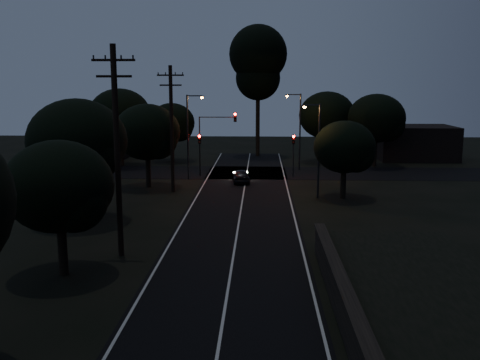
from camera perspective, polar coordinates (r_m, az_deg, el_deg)
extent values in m
cube|color=black|center=(35.31, -0.13, -4.56)|extent=(8.00, 70.00, 0.02)
cube|color=black|center=(54.87, 0.74, 0.80)|extent=(60.00, 8.00, 0.02)
cube|color=beige|center=(35.30, -0.13, -4.54)|extent=(0.12, 70.00, 0.01)
cube|color=beige|center=(35.65, -6.18, -4.45)|extent=(0.12, 70.00, 0.01)
cube|color=beige|center=(35.35, 5.98, -4.57)|extent=(0.12, 70.00, 0.01)
cube|color=black|center=(17.16, 13.21, -15.95)|extent=(0.55, 26.00, 0.10)
cylinder|color=black|center=(28.32, -12.97, 2.81)|extent=(0.30, 0.30, 11.00)
cube|color=black|center=(28.12, -13.36, 12.34)|extent=(2.20, 0.12, 0.12)
cube|color=black|center=(28.10, -13.30, 10.72)|extent=(1.80, 0.12, 0.12)
cylinder|color=black|center=(44.88, -7.30, 5.34)|extent=(0.30, 0.30, 10.50)
cube|color=black|center=(44.72, -7.43, 11.03)|extent=(2.20, 0.12, 0.12)
cube|color=black|center=(44.72, -7.41, 10.00)|extent=(1.80, 0.12, 0.12)
cylinder|color=black|center=(27.04, -18.39, -7.14)|extent=(0.44, 0.44, 2.41)
ellipsoid|color=black|center=(26.31, -18.78, -0.64)|extent=(5.11, 5.11, 4.34)
sphere|color=black|center=(25.63, -17.25, -2.00)|extent=(3.06, 3.06, 3.06)
cylinder|color=black|center=(36.91, -16.65, -1.99)|extent=(0.44, 0.44, 2.98)
ellipsoid|color=black|center=(36.31, -16.97, 4.03)|extent=(6.42, 6.42, 5.46)
sphere|color=black|center=(35.42, -15.53, 2.91)|extent=(3.85, 3.85, 3.85)
cylinder|color=black|center=(47.78, -9.76, 0.86)|extent=(0.44, 0.44, 2.71)
ellipsoid|color=black|center=(47.34, -9.89, 5.06)|extent=(5.77, 5.77, 4.91)
sphere|color=black|center=(46.63, -8.80, 4.30)|extent=(3.46, 3.46, 3.46)
cylinder|color=black|center=(63.45, -7.23, 3.14)|extent=(0.44, 0.44, 2.51)
ellipsoid|color=black|center=(63.13, -7.29, 6.09)|extent=(5.37, 5.37, 4.57)
sphere|color=black|center=(62.49, -6.51, 5.57)|extent=(3.22, 3.22, 3.22)
cylinder|color=black|center=(60.57, -12.53, 2.96)|extent=(0.44, 0.44, 3.17)
ellipsoid|color=black|center=(60.21, -12.68, 6.82)|extent=(6.68, 6.68, 5.68)
sphere|color=black|center=(59.31, -11.72, 6.16)|extent=(4.01, 4.01, 4.01)
cylinder|color=black|center=(63.02, 9.16, 3.27)|extent=(0.44, 0.44, 3.00)
ellipsoid|color=black|center=(62.67, 9.26, 6.82)|extent=(6.44, 6.44, 5.48)
sphere|color=black|center=(62.22, 10.35, 6.17)|extent=(3.87, 3.87, 3.87)
cylinder|color=black|center=(60.90, 14.17, 2.81)|extent=(0.44, 0.44, 2.93)
ellipsoid|color=black|center=(60.54, 14.33, 6.40)|extent=(6.26, 6.26, 5.32)
sphere|color=black|center=(60.21, 15.45, 5.73)|extent=(3.76, 3.76, 3.76)
cylinder|color=black|center=(43.34, 10.95, -0.42)|extent=(0.44, 0.44, 2.29)
ellipsoid|color=black|center=(42.90, 11.08, 3.49)|extent=(4.87, 4.87, 4.14)
sphere|color=black|center=(42.62, 12.29, 2.74)|extent=(2.92, 2.92, 2.92)
cylinder|color=black|center=(67.26, 1.90, 6.35)|extent=(0.50, 0.50, 8.88)
sphere|color=black|center=(67.19, 1.95, 13.30)|extent=(7.10, 7.10, 7.10)
sphere|color=black|center=(67.10, 1.93, 10.82)|extent=(5.49, 5.49, 5.49)
cube|color=black|center=(67.93, -16.18, 4.09)|extent=(10.00, 8.00, 4.40)
cube|color=black|center=(68.07, 18.12, 3.83)|extent=(9.00, 7.00, 4.00)
cylinder|color=black|center=(52.97, -4.30, 2.17)|extent=(0.12, 0.12, 3.20)
cube|color=black|center=(52.72, -4.33, 4.37)|extent=(0.28, 0.22, 0.90)
sphere|color=#FF0705|center=(52.57, -4.35, 4.68)|extent=(0.22, 0.22, 0.22)
cylinder|color=black|center=(52.73, 5.69, 2.11)|extent=(0.12, 0.12, 3.20)
cube|color=black|center=(52.48, 5.73, 4.32)|extent=(0.28, 0.22, 0.90)
sphere|color=#FF0705|center=(52.32, 5.75, 4.63)|extent=(0.22, 0.22, 0.22)
cylinder|color=black|center=(52.86, -4.31, 3.13)|extent=(0.12, 0.12, 5.00)
cube|color=black|center=(52.26, -0.52, 6.71)|extent=(0.28, 0.22, 0.90)
sphere|color=#FF0705|center=(52.11, -0.53, 7.03)|extent=(0.22, 0.22, 0.22)
cube|color=black|center=(52.38, -2.44, 6.71)|extent=(3.50, 0.08, 0.08)
cylinder|color=black|center=(50.83, -5.60, 4.53)|extent=(0.16, 0.16, 8.00)
cube|color=black|center=(50.50, -4.88, 8.94)|extent=(1.40, 0.10, 0.10)
cube|color=black|center=(50.42, -4.08, 8.89)|extent=(0.35, 0.22, 0.12)
sphere|color=orange|center=(50.42, -4.08, 8.78)|extent=(0.26, 0.26, 0.26)
cylinder|color=black|center=(56.47, 6.41, 5.09)|extent=(0.16, 0.16, 8.00)
cube|color=black|center=(56.21, 5.77, 9.06)|extent=(1.40, 0.10, 0.10)
cube|color=black|center=(56.18, 5.05, 9.02)|extent=(0.35, 0.22, 0.12)
sphere|color=orange|center=(56.18, 5.05, 8.92)|extent=(0.26, 0.26, 0.26)
cylinder|color=black|center=(42.68, 8.41, 3.03)|extent=(0.16, 0.16, 7.50)
cube|color=black|center=(42.32, 7.72, 7.95)|extent=(1.20, 0.10, 0.10)
cube|color=black|center=(42.27, 6.90, 7.90)|extent=(0.35, 0.22, 0.12)
sphere|color=orange|center=(42.27, 6.90, 7.76)|extent=(0.26, 0.26, 0.26)
imported|color=black|center=(49.37, 0.13, 0.46)|extent=(1.78, 3.80, 1.26)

